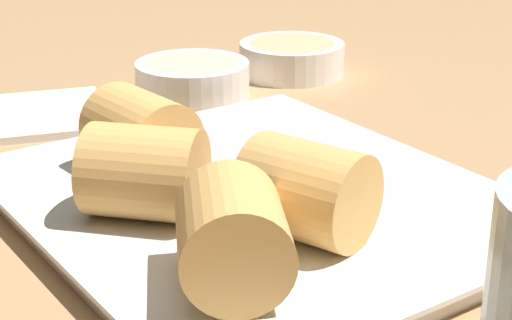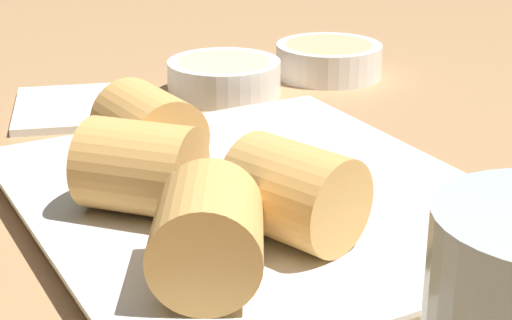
{
  "view_description": "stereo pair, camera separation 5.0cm",
  "coord_description": "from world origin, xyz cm",
  "px_view_note": "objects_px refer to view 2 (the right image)",
  "views": [
    {
      "loc": [
        39.7,
        -27.64,
        23.52
      ],
      "look_at": [
        2.39,
        -1.73,
        5.54
      ],
      "focal_mm": 60.0,
      "sensor_mm": 36.0,
      "label": 1
    },
    {
      "loc": [
        42.33,
        -23.38,
        23.52
      ],
      "look_at": [
        2.39,
        -1.73,
        5.54
      ],
      "focal_mm": 60.0,
      "sensor_mm": 36.0,
      "label": 2
    }
  ],
  "objects_px": {
    "dipping_bowl_far": "(329,59)",
    "napkin": "(75,107)",
    "serving_plate": "(256,204)",
    "dipping_bowl_near": "(224,76)"
  },
  "relations": [
    {
      "from": "serving_plate",
      "to": "dipping_bowl_far",
      "type": "distance_m",
      "value": 0.31
    },
    {
      "from": "dipping_bowl_far",
      "to": "napkin",
      "type": "height_order",
      "value": "dipping_bowl_far"
    },
    {
      "from": "dipping_bowl_far",
      "to": "dipping_bowl_near",
      "type": "bearing_deg",
      "value": -86.5
    },
    {
      "from": "serving_plate",
      "to": "dipping_bowl_near",
      "type": "relative_size",
      "value": 3.09
    },
    {
      "from": "serving_plate",
      "to": "dipping_bowl_far",
      "type": "bearing_deg",
      "value": 139.1
    },
    {
      "from": "dipping_bowl_near",
      "to": "dipping_bowl_far",
      "type": "distance_m",
      "value": 0.11
    },
    {
      "from": "dipping_bowl_far",
      "to": "napkin",
      "type": "bearing_deg",
      "value": -92.52
    },
    {
      "from": "dipping_bowl_near",
      "to": "dipping_bowl_far",
      "type": "bearing_deg",
      "value": 93.5
    },
    {
      "from": "dipping_bowl_far",
      "to": "serving_plate",
      "type": "bearing_deg",
      "value": -40.9
    },
    {
      "from": "dipping_bowl_far",
      "to": "napkin",
      "type": "relative_size",
      "value": 0.72
    }
  ]
}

